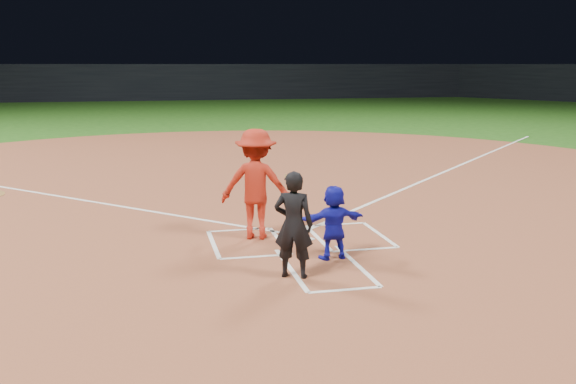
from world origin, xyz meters
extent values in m
plane|color=#1E4F13|center=(0.00, 0.00, 0.00)|extent=(120.00, 120.00, 0.00)
cylinder|color=brown|center=(0.00, 6.00, 0.01)|extent=(28.00, 28.00, 0.01)
cube|color=black|center=(0.00, 48.00, 1.60)|extent=(80.00, 1.20, 3.20)
cylinder|color=silver|center=(0.00, 0.00, 0.02)|extent=(0.60, 0.60, 0.02)
imported|color=#1617B8|center=(0.28, -1.28, 0.64)|extent=(1.19, 0.50, 1.25)
imported|color=black|center=(-0.59, -2.05, 0.83)|extent=(0.71, 0.60, 1.64)
cube|color=white|center=(-0.98, 0.92, 0.01)|extent=(1.22, 0.08, 0.01)
cube|color=white|center=(-0.98, -0.92, 0.01)|extent=(1.22, 0.08, 0.01)
cube|color=white|center=(-0.37, 0.00, 0.01)|extent=(0.08, 1.83, 0.01)
cube|color=white|center=(-1.59, 0.00, 0.01)|extent=(0.08, 1.83, 0.01)
cube|color=white|center=(0.98, 0.92, 0.01)|extent=(1.22, 0.08, 0.01)
cube|color=white|center=(0.98, -0.92, 0.01)|extent=(1.22, 0.08, 0.01)
cube|color=white|center=(0.37, 0.00, 0.01)|extent=(0.08, 1.83, 0.01)
cube|color=white|center=(1.59, 0.00, 0.01)|extent=(0.08, 1.83, 0.01)
cube|color=white|center=(-0.55, -1.70, 0.01)|extent=(0.08, 2.20, 0.01)
cube|color=white|center=(0.55, -1.70, 0.01)|extent=(0.08, 2.20, 0.01)
cube|color=white|center=(0.00, -2.80, 0.01)|extent=(1.10, 0.08, 0.01)
cube|color=white|center=(7.07, 7.37, 0.01)|extent=(14.21, 14.21, 0.01)
imported|color=#AF2313|center=(-0.75, 0.30, 1.03)|extent=(1.49, 1.12, 2.04)
cylinder|color=#A3773C|center=(-0.15, 0.15, 1.15)|extent=(0.37, 0.80, 0.28)
camera|label=1|loc=(-2.75, -11.18, 3.21)|focal=40.00mm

